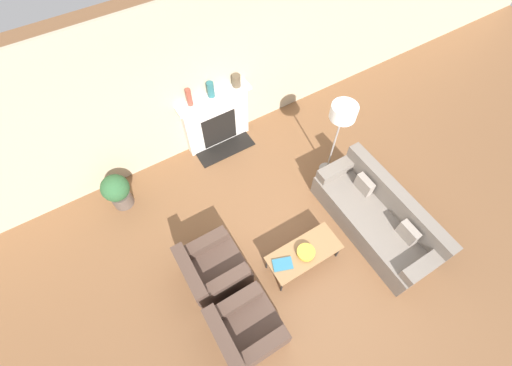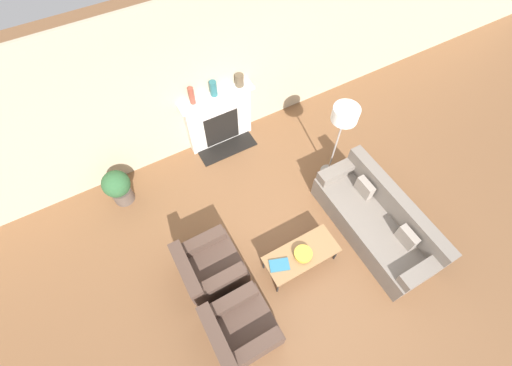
{
  "view_description": "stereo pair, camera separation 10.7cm",
  "coord_description": "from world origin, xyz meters",
  "views": [
    {
      "loc": [
        -1.74,
        -1.17,
        5.29
      ],
      "look_at": [
        -0.14,
        1.47,
        0.45
      ],
      "focal_mm": 24.0,
      "sensor_mm": 36.0,
      "label": 1
    },
    {
      "loc": [
        -1.64,
        -1.22,
        5.29
      ],
      "look_at": [
        -0.14,
        1.47,
        0.45
      ],
      "focal_mm": 24.0,
      "sensor_mm": 36.0,
      "label": 2
    }
  ],
  "objects": [
    {
      "name": "potted_plant",
      "position": [
        -2.2,
        2.57,
        0.4
      ],
      "size": [
        0.46,
        0.46,
        0.72
      ],
      "color": "brown",
      "rests_on": "ground_plane"
    },
    {
      "name": "ground_plane",
      "position": [
        0.0,
        0.0,
        0.0
      ],
      "size": [
        18.0,
        18.0,
        0.0
      ],
      "primitive_type": "plane",
      "color": "brown"
    },
    {
      "name": "floor_lamp",
      "position": [
        1.3,
        1.29,
        1.42
      ],
      "size": [
        0.41,
        0.41,
        1.64
      ],
      "color": "gray",
      "rests_on": "ground_plane"
    },
    {
      "name": "wall_back",
      "position": [
        0.0,
        3.11,
        1.45
      ],
      "size": [
        18.0,
        0.06,
        2.9
      ],
      "color": "#BCAD8E",
      "rests_on": "ground_plane"
    },
    {
      "name": "couch",
      "position": [
        1.24,
        -0.03,
        0.32
      ],
      "size": [
        0.85,
        2.2,
        0.85
      ],
      "rotation": [
        0.0,
        0.0,
        -1.57
      ],
      "color": "slate",
      "rests_on": "ground_plane"
    },
    {
      "name": "mantel_vase_center_left",
      "position": [
        -0.12,
        2.98,
        1.32
      ],
      "size": [
        0.12,
        0.12,
        0.28
      ],
      "color": "#28666B",
      "rests_on": "fireplace"
    },
    {
      "name": "armchair_far",
      "position": [
        -1.44,
        0.59,
        0.29
      ],
      "size": [
        0.88,
        0.85,
        0.75
      ],
      "rotation": [
        0.0,
        0.0,
        1.57
      ],
      "color": "#4C382D",
      "rests_on": "ground_plane"
    },
    {
      "name": "mantel_vase_left",
      "position": [
        -0.51,
        2.98,
        1.34
      ],
      "size": [
        0.09,
        0.09,
        0.32
      ],
      "color": "brown",
      "rests_on": "fireplace"
    },
    {
      "name": "mantel_vase_center_right",
      "position": [
        0.38,
        2.98,
        1.29
      ],
      "size": [
        0.15,
        0.15,
        0.22
      ],
      "color": "brown",
      "rests_on": "fireplace"
    },
    {
      "name": "bowl",
      "position": [
        -0.14,
        0.04,
        0.45
      ],
      "size": [
        0.27,
        0.27,
        0.09
      ],
      "color": "gold",
      "rests_on": "coffee_table"
    },
    {
      "name": "book",
      "position": [
        -0.52,
        0.08,
        0.41
      ],
      "size": [
        0.34,
        0.28,
        0.02
      ],
      "rotation": [
        0.0,
        0.0,
        -0.35
      ],
      "color": "teal",
      "rests_on": "coffee_table"
    },
    {
      "name": "fireplace",
      "position": [
        -0.09,
        2.97,
        0.57
      ],
      "size": [
        1.37,
        0.59,
        1.18
      ],
      "color": "silver",
      "rests_on": "ground_plane"
    },
    {
      "name": "coffee_table",
      "position": [
        -0.14,
        0.07,
        0.37
      ],
      "size": [
        1.14,
        0.5,
        0.4
      ],
      "color": "olive",
      "rests_on": "ground_plane"
    },
    {
      "name": "armchair_near",
      "position": [
        -1.44,
        -0.39,
        0.29
      ],
      "size": [
        0.88,
        0.85,
        0.75
      ],
      "rotation": [
        0.0,
        0.0,
        1.57
      ],
      "color": "#4C382D",
      "rests_on": "ground_plane"
    }
  ]
}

